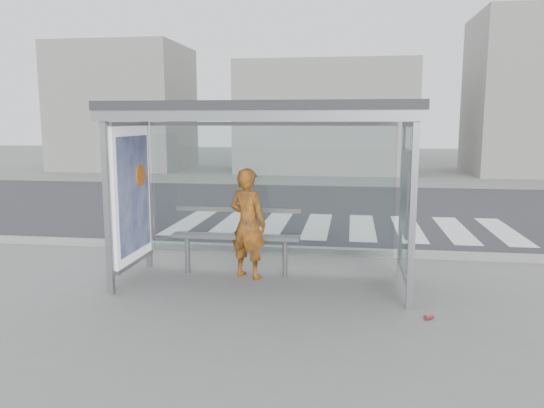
{
  "coord_description": "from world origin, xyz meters",
  "views": [
    {
      "loc": [
        1.24,
        -7.32,
        2.37
      ],
      "look_at": [
        0.11,
        0.2,
        1.17
      ],
      "focal_mm": 35.0,
      "sensor_mm": 36.0,
      "label": 1
    }
  ],
  "objects_px": {
    "bus_shelter": "(237,148)",
    "soda_can": "(429,317)",
    "person": "(248,223)",
    "bench": "(236,236)"
  },
  "relations": [
    {
      "from": "bus_shelter",
      "to": "soda_can",
      "type": "xyz_separation_m",
      "value": [
        2.57,
        -1.09,
        -1.95
      ]
    },
    {
      "from": "person",
      "to": "bench",
      "type": "height_order",
      "value": "person"
    },
    {
      "from": "bus_shelter",
      "to": "bench",
      "type": "bearing_deg",
      "value": 107.14
    },
    {
      "from": "person",
      "to": "bus_shelter",
      "type": "bearing_deg",
      "value": 99.16
    },
    {
      "from": "bus_shelter",
      "to": "soda_can",
      "type": "height_order",
      "value": "bus_shelter"
    },
    {
      "from": "bus_shelter",
      "to": "soda_can",
      "type": "relative_size",
      "value": 36.67
    },
    {
      "from": "bench",
      "to": "soda_can",
      "type": "relative_size",
      "value": 17.1
    },
    {
      "from": "soda_can",
      "to": "person",
      "type": "bearing_deg",
      "value": 150.53
    },
    {
      "from": "bus_shelter",
      "to": "person",
      "type": "relative_size",
      "value": 2.54
    },
    {
      "from": "bench",
      "to": "soda_can",
      "type": "bearing_deg",
      "value": -29.45
    }
  ]
}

